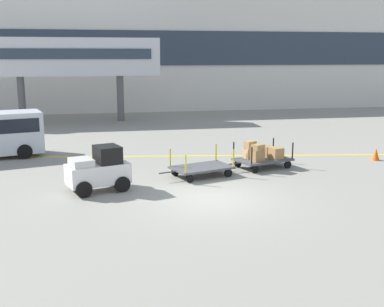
# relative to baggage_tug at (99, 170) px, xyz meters

# --- Properties ---
(ground_plane) EXTENTS (120.00, 120.00, 0.00)m
(ground_plane) POSITION_rel_baggage_tug_xyz_m (3.61, -1.64, -0.75)
(ground_plane) COLOR gray
(apron_lead_line) EXTENTS (21.47, 3.71, 0.01)m
(apron_lead_line) POSITION_rel_baggage_tug_xyz_m (3.02, 5.35, -0.75)
(apron_lead_line) COLOR yellow
(apron_lead_line) RESTS_ON ground_plane
(terminal_building) EXTENTS (54.13, 2.51, 9.57)m
(terminal_building) POSITION_rel_baggage_tug_xyz_m (3.61, 24.34, 4.04)
(terminal_building) COLOR silver
(terminal_building) RESTS_ON ground_plane
(jet_bridge) EXTENTS (14.52, 3.00, 5.88)m
(jet_bridge) POSITION_rel_baggage_tug_xyz_m (-3.44, 18.35, 3.78)
(jet_bridge) COLOR silver
(jet_bridge) RESTS_ON ground_plane
(baggage_tug) EXTENTS (2.34, 1.76, 1.58)m
(baggage_tug) POSITION_rel_baggage_tug_xyz_m (0.00, 0.00, 0.00)
(baggage_tug) COLOR white
(baggage_tug) RESTS_ON ground_plane
(baggage_cart_lead) EXTENTS (3.08, 2.04, 1.10)m
(baggage_cart_lead) POSITION_rel_baggage_tug_xyz_m (3.95, 1.28, -0.41)
(baggage_cart_lead) COLOR #4C4C4F
(baggage_cart_lead) RESTS_ON ground_plane
(baggage_cart_middle) EXTENTS (3.08, 2.04, 1.14)m
(baggage_cart_middle) POSITION_rel_baggage_tug_xyz_m (6.77, 2.20, -0.20)
(baggage_cart_middle) COLOR #4C4C4F
(baggage_cart_middle) RESTS_ON ground_plane
(safety_cone_near) EXTENTS (0.36, 0.36, 0.55)m
(safety_cone_near) POSITION_rel_baggage_tug_xyz_m (12.36, 2.63, -0.48)
(safety_cone_near) COLOR #EA590F
(safety_cone_near) RESTS_ON ground_plane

